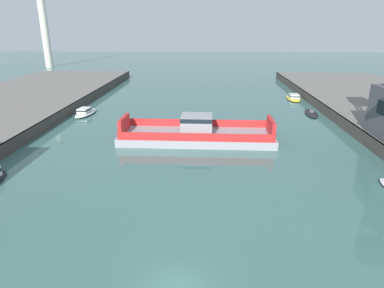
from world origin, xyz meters
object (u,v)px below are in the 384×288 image
(moored_boat_far_left, at_px, (311,113))
(moored_boat_near_left, at_px, (85,112))
(smokestack_distant_a, at_px, (43,20))
(moored_boat_mid_right, at_px, (294,97))
(chain_ferry, at_px, (197,133))

(moored_boat_far_left, bearing_deg, moored_boat_near_left, -176.89)
(smokestack_distant_a, bearing_deg, moored_boat_mid_right, -35.49)
(moored_boat_mid_right, height_order, smokestack_distant_a, smokestack_distant_a)
(chain_ferry, bearing_deg, moored_boat_near_left, 146.53)
(chain_ferry, height_order, moored_boat_near_left, chain_ferry)
(moored_boat_near_left, bearing_deg, smokestack_distant_a, 118.60)
(chain_ferry, xyz_separation_m, moored_boat_far_left, (20.52, 15.94, -0.91))
(chain_ferry, bearing_deg, smokestack_distant_a, 124.89)
(moored_boat_near_left, xyz_separation_m, moored_boat_mid_right, (41.18, 15.57, -0.06))
(moored_boat_near_left, bearing_deg, moored_boat_far_left, 3.11)
(moored_boat_mid_right, relative_size, moored_boat_far_left, 1.17)
(moored_boat_mid_right, distance_m, smokestack_distant_a, 101.23)
(moored_boat_near_left, bearing_deg, chain_ferry, -33.47)
(moored_boat_near_left, height_order, smokestack_distant_a, smokestack_distant_a)
(chain_ferry, xyz_separation_m, moored_boat_mid_right, (20.47, 29.26, -0.67))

